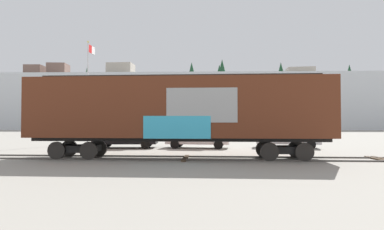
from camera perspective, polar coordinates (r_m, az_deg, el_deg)
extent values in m
plane|color=gray|center=(16.21, -5.84, -8.17)|extent=(260.00, 260.00, 0.00)
cube|color=#4C4742|center=(15.40, -2.76, -8.39)|extent=(59.97, 2.01, 0.08)
cube|color=#4C4742|center=(16.83, -2.23, -7.78)|extent=(59.97, 2.01, 0.08)
cube|color=#423323|center=(18.16, 31.73, -7.13)|extent=(0.32, 2.51, 0.07)
cube|color=#423323|center=(16.08, -1.26, -8.10)|extent=(0.32, 2.51, 0.07)
cube|color=#5B2B19|center=(16.02, -2.47, 1.31)|extent=(15.61, 3.27, 3.05)
cube|color=#2D2823|center=(16.18, -2.47, 7.14)|extent=(14.75, 0.87, 0.24)
cube|color=#999999|center=(14.54, 1.84, 1.88)|extent=(3.41, 0.14, 1.68)
cube|color=#33A5CC|center=(14.60, -2.88, -2.32)|extent=(3.27, 0.13, 1.10)
cube|color=black|center=(16.03, -2.48, -4.50)|extent=(15.26, 2.01, 0.20)
cube|color=black|center=(17.48, -20.57, -5.91)|extent=(2.14, 1.31, 0.36)
cylinder|color=black|center=(17.20, -24.16, -6.12)|extent=(0.92, 0.15, 0.92)
cylinder|color=black|center=(18.49, -22.08, -5.80)|extent=(0.92, 0.15, 0.92)
cylinder|color=black|center=(16.49, -18.88, -6.38)|extent=(0.92, 0.15, 0.92)
cylinder|color=black|center=(17.83, -17.12, -6.00)|extent=(0.92, 0.15, 0.92)
cube|color=black|center=(16.42, 16.83, -6.24)|extent=(2.14, 1.31, 0.36)
cylinder|color=black|center=(15.55, 14.38, -6.72)|extent=(0.92, 0.15, 0.92)
cylinder|color=black|center=(16.96, 13.45, -6.27)|extent=(0.92, 0.15, 0.92)
cylinder|color=black|center=(15.95, 20.43, -6.54)|extent=(0.92, 0.15, 0.92)
cylinder|color=black|center=(17.33, 19.03, -6.13)|extent=(0.92, 0.15, 0.92)
cylinder|color=silver|center=(28.66, -19.04, 3.94)|extent=(0.12, 0.12, 9.04)
sphere|color=#D8CC66|center=(29.43, -18.97, 12.90)|extent=(0.18, 0.18, 0.18)
cube|color=red|center=(29.97, -18.37, 11.59)|extent=(0.13, 1.36, 0.71)
cube|color=white|center=(30.27, -18.10, 11.46)|extent=(0.09, 0.68, 0.71)
cube|color=silver|center=(90.23, 0.29, 1.88)|extent=(149.05, 37.27, 13.85)
cube|color=#9E9384|center=(82.77, -13.26, 8.21)|extent=(6.82, 4.96, 3.38)
cube|color=#9E9384|center=(84.01, 19.68, 7.63)|extent=(7.27, 5.54, 2.00)
cube|color=brown|center=(88.49, -23.85, 7.68)|extent=(5.05, 4.64, 3.42)
cube|color=brown|center=(91.23, -27.35, 7.30)|extent=(4.59, 4.73, 2.96)
cone|color=#193D23|center=(84.32, 5.17, 8.16)|extent=(1.91, 1.91, 3.82)
cone|color=#193D23|center=(78.32, 5.69, 8.96)|extent=(2.02, 2.02, 4.03)
cone|color=#193D23|center=(87.17, 16.39, 8.09)|extent=(2.21, 2.21, 4.42)
cone|color=#193D23|center=(89.32, -19.14, 7.50)|extent=(1.62, 1.62, 3.24)
cone|color=#193D23|center=(83.48, -0.07, 8.43)|extent=(2.17, 2.17, 4.35)
cone|color=#193D23|center=(91.66, 27.51, 7.39)|extent=(1.69, 1.69, 3.38)
cube|color=black|center=(23.16, -12.32, -4.35)|extent=(4.69, 2.07, 0.75)
cube|color=#2D333D|center=(23.16, -12.71, -2.59)|extent=(2.51, 1.78, 0.67)
cylinder|color=black|center=(23.80, -8.20, -5.18)|extent=(0.65, 0.25, 0.64)
cylinder|color=black|center=(22.06, -8.77, -5.49)|extent=(0.65, 0.25, 0.64)
cylinder|color=black|center=(24.39, -15.55, -5.06)|extent=(0.65, 0.25, 0.64)
cylinder|color=black|center=(22.69, -16.67, -5.34)|extent=(0.65, 0.25, 0.64)
cube|color=silver|center=(22.51, 1.12, -4.61)|extent=(4.80, 2.28, 0.64)
cube|color=#2D333D|center=(22.49, 0.96, -2.92)|extent=(2.52, 1.82, 0.68)
cylinder|color=black|center=(23.18, 5.26, -5.30)|extent=(0.66, 0.30, 0.64)
cylinder|color=black|center=(21.57, 4.98, -5.60)|extent=(0.66, 0.30, 0.64)
cylinder|color=black|center=(23.59, -2.41, -5.23)|extent=(0.66, 0.30, 0.64)
cylinder|color=black|center=(22.01, -3.24, -5.51)|extent=(0.66, 0.30, 0.64)
cube|color=#B7BABF|center=(23.74, 17.48, -4.30)|extent=(4.76, 2.52, 0.70)
cube|color=#2D333D|center=(23.70, 17.00, -2.63)|extent=(2.39, 1.94, 0.69)
cylinder|color=black|center=(24.79, 20.83, -4.96)|extent=(0.67, 0.33, 0.64)
cylinder|color=black|center=(23.14, 21.50, -5.22)|extent=(0.67, 0.33, 0.64)
cylinder|color=black|center=(24.49, 13.69, -5.05)|extent=(0.67, 0.33, 0.64)
cylinder|color=black|center=(22.82, 13.84, -5.33)|extent=(0.67, 0.33, 0.64)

